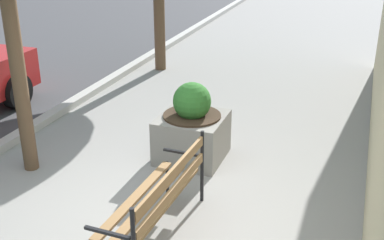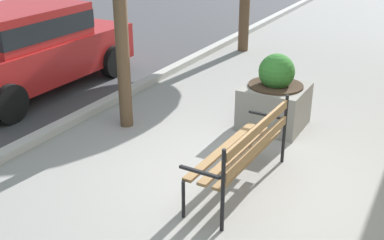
# 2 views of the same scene
# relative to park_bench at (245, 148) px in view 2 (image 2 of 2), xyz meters

# --- Properties ---
(ground_plane) EXTENTS (80.00, 80.00, 0.00)m
(ground_plane) POSITION_rel_park_bench_xyz_m (0.16, 0.24, -0.54)
(ground_plane) COLOR gray
(curb_stone) EXTENTS (60.00, 0.20, 0.12)m
(curb_stone) POSITION_rel_park_bench_xyz_m (0.16, 3.14, -0.48)
(curb_stone) COLOR #B2AFA8
(curb_stone) RESTS_ON ground
(park_bench) EXTENTS (1.82, 0.59, 0.95)m
(park_bench) POSITION_rel_park_bench_xyz_m (0.00, 0.00, 0.00)
(park_bench) COLOR olive
(park_bench) RESTS_ON ground
(concrete_planter) EXTENTS (0.92, 0.92, 1.16)m
(concrete_planter) POSITION_rel_park_bench_xyz_m (1.93, 0.33, -0.08)
(concrete_planter) COLOR gray
(concrete_planter) RESTS_ON ground
(parked_car_red) EXTENTS (4.10, 1.92, 1.56)m
(parked_car_red) POSITION_rel_park_bench_xyz_m (1.34, 4.87, 0.30)
(parked_car_red) COLOR #B21E1E
(parked_car_red) RESTS_ON ground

